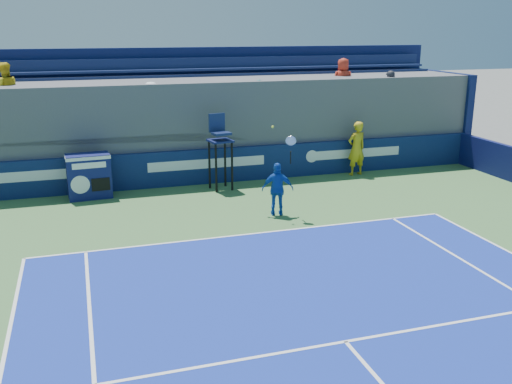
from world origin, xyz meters
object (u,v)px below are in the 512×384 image
object	(u,v)px
umpire_chair	(220,144)
match_clock	(89,175)
ball_person	(356,148)
tennis_player	(278,189)

from	to	relation	value
umpire_chair	match_clock	bearing A→B (deg)	176.56
match_clock	umpire_chair	distance (m)	4.21
ball_person	umpire_chair	distance (m)	5.14
match_clock	tennis_player	world-z (taller)	tennis_player
match_clock	tennis_player	xyz separation A→B (m)	(5.02, -3.35, 0.04)
match_clock	tennis_player	bearing A→B (deg)	-33.72
umpire_chair	tennis_player	xyz separation A→B (m)	(0.89, -3.10, -0.75)
tennis_player	umpire_chair	bearing A→B (deg)	106.02
umpire_chair	tennis_player	distance (m)	3.31
ball_person	umpire_chair	world-z (taller)	umpire_chair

